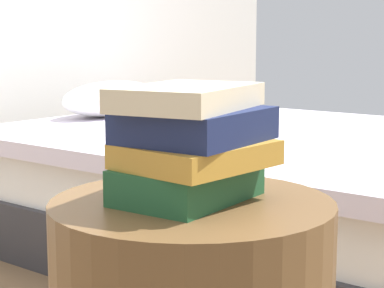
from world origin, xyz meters
name	(u,v)px	position (x,y,z in m)	size (l,w,h in m)	color
bed	(257,188)	(1.38, 0.69, 0.23)	(1.60, 2.05, 0.62)	#2D2D33
book_forest	(187,183)	(0.00, 0.01, 0.59)	(0.23, 0.16, 0.06)	#1E512D
book_ochre	(196,154)	(0.00, -0.01, 0.63)	(0.23, 0.19, 0.04)	#B7842D
book_navy	(197,125)	(0.01, 0.00, 0.68)	(0.22, 0.19, 0.05)	#19234C
book_cream	(188,97)	(0.00, 0.01, 0.73)	(0.26, 0.17, 0.04)	beige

